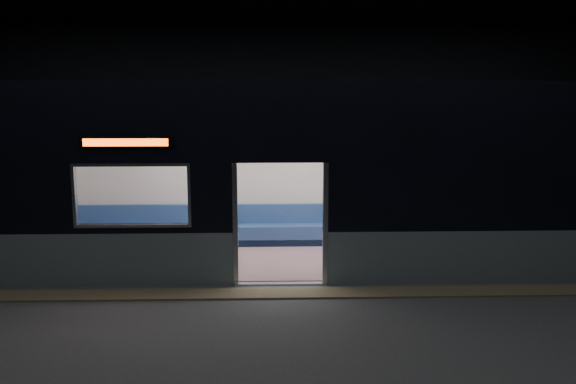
{
  "coord_description": "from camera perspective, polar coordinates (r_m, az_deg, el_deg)",
  "views": [
    {
      "loc": [
        -0.19,
        -8.73,
        3.2
      ],
      "look_at": [
        0.16,
        2.3,
        1.36
      ],
      "focal_mm": 38.0,
      "sensor_mm": 36.0,
      "label": 1
    }
  ],
  "objects": [
    {
      "name": "metro_car",
      "position": [
        11.35,
        -0.87,
        2.63
      ],
      "size": [
        18.0,
        3.04,
        3.35
      ],
      "color": "gray",
      "rests_on": "station_floor"
    },
    {
      "name": "transit_map",
      "position": [
        13.72,
        20.42,
        1.72
      ],
      "size": [
        1.04,
        0.03,
        0.68
      ],
      "primitive_type": "cube",
      "color": "white",
      "rests_on": "metro_car"
    },
    {
      "name": "station_floor",
      "position": [
        9.3,
        -0.57,
        -10.68
      ],
      "size": [
        24.0,
        14.0,
        0.01
      ],
      "primitive_type": "cube",
      "color": "#47494C",
      "rests_on": "ground"
    },
    {
      "name": "handbag",
      "position": [
        12.8,
        14.56,
        -2.09
      ],
      "size": [
        0.36,
        0.33,
        0.15
      ],
      "primitive_type": "cube",
      "rotation": [
        0.0,
        0.0,
        0.27
      ],
      "color": "black",
      "rests_on": "passenger"
    },
    {
      "name": "station_envelope",
      "position": [
        8.74,
        -0.61,
        12.52
      ],
      "size": [
        24.0,
        14.0,
        5.0
      ],
      "color": "black",
      "rests_on": "station_floor"
    },
    {
      "name": "passenger",
      "position": [
        13.0,
        14.23,
        -1.27
      ],
      "size": [
        0.44,
        0.76,
        1.47
      ],
      "rotation": [
        0.0,
        0.0,
        0.05
      ],
      "color": "black",
      "rests_on": "metro_car"
    },
    {
      "name": "tactile_strip",
      "position": [
        9.81,
        -0.64,
        -9.46
      ],
      "size": [
        22.8,
        0.5,
        0.03
      ],
      "primitive_type": "cube",
      "color": "#8C7F59",
      "rests_on": "station_floor"
    }
  ]
}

